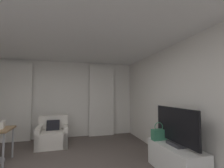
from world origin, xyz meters
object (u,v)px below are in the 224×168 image
object	(u,v)px
handbag_primary	(159,134)
armchair	(53,136)
tv_console	(176,159)
tv_flatscreen	(176,127)

from	to	relation	value
handbag_primary	armchair	bearing A→B (deg)	140.15
tv_console	handbag_primary	bearing A→B (deg)	106.97
armchair	tv_console	world-z (taller)	armchair
armchair	tv_console	xyz separation A→B (m)	(2.39, -2.27, -0.02)
armchair	handbag_primary	distance (m)	2.98
tv_flatscreen	armchair	bearing A→B (deg)	136.09
armchair	tv_flatscreen	size ratio (longest dim) A/B	0.74
armchair	tv_console	distance (m)	3.29
tv_console	armchair	bearing A→B (deg)	136.41
tv_console	tv_flatscreen	bearing A→B (deg)	-90.00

